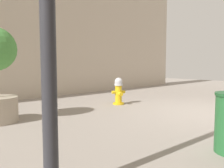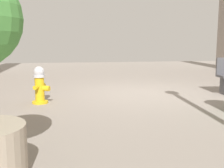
{
  "view_description": "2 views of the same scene",
  "coord_description": "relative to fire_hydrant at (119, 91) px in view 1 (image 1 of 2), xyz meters",
  "views": [
    {
      "loc": [
        -2.32,
        5.71,
        1.25
      ],
      "look_at": [
        1.37,
        2.23,
        0.8
      ],
      "focal_mm": 36.85,
      "sensor_mm": 36.0,
      "label": 1
    },
    {
      "loc": [
        2.03,
        6.9,
        1.34
      ],
      "look_at": [
        1.21,
        1.9,
        0.57
      ],
      "focal_mm": 43.87,
      "sensor_mm": 36.0,
      "label": 2
    }
  ],
  "objects": [
    {
      "name": "ground_plane",
      "position": [
        -2.64,
        -0.75,
        -0.41
      ],
      "size": [
        23.4,
        23.4,
        0.0
      ],
      "primitive_type": "plane",
      "color": "gray"
    },
    {
      "name": "fire_hydrant",
      "position": [
        0.0,
        0.0,
        0.0
      ],
      "size": [
        0.41,
        0.43,
        0.83
      ],
      "color": "gold",
      "rests_on": "ground_plane"
    }
  ]
}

